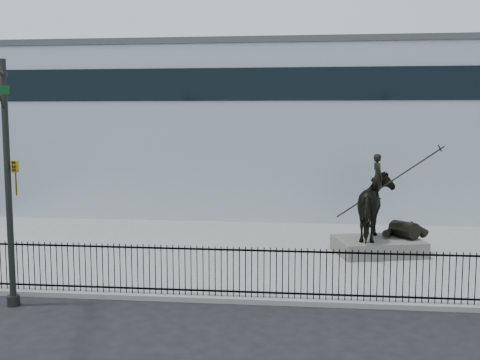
# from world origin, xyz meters

# --- Properties ---
(ground) EXTENTS (120.00, 120.00, 0.00)m
(ground) POSITION_xyz_m (0.00, 0.00, 0.00)
(ground) COLOR black
(ground) RESTS_ON ground
(plaza) EXTENTS (30.00, 12.00, 0.15)m
(plaza) POSITION_xyz_m (0.00, 7.00, 0.07)
(plaza) COLOR gray
(plaza) RESTS_ON ground
(building) EXTENTS (44.00, 14.00, 9.00)m
(building) POSITION_xyz_m (0.00, 20.00, 4.50)
(building) COLOR silver
(building) RESTS_ON ground
(picket_fence) EXTENTS (22.10, 0.10, 1.50)m
(picket_fence) POSITION_xyz_m (0.00, 1.25, 0.90)
(picket_fence) COLOR black
(picket_fence) RESTS_ON plaza
(statue_plinth) EXTENTS (3.61, 2.89, 0.60)m
(statue_plinth) POSITION_xyz_m (4.20, 6.97, 0.45)
(statue_plinth) COLOR #55544E
(statue_plinth) RESTS_ON plaza
(equestrian_statue) EXTENTS (3.96, 2.96, 3.45)m
(equestrian_statue) POSITION_xyz_m (4.26, 6.98, 1.99)
(equestrian_statue) COLOR black
(equestrian_statue) RESTS_ON statue_plinth
(traffic_signal_left) EXTENTS (1.52, 4.84, 7.00)m
(traffic_signal_left) POSITION_xyz_m (-6.75, -0.62, 4.03)
(traffic_signal_left) COLOR black
(traffic_signal_left) RESTS_ON ground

